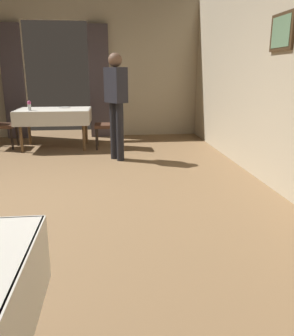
{
  "coord_description": "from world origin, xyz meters",
  "views": [
    {
      "loc": [
        1.12,
        -3.81,
        1.42
      ],
      "look_at": [
        1.55,
        0.17,
        0.3
      ],
      "focal_mm": 36.5,
      "sensor_mm": 36.0,
      "label": 1
    }
  ],
  "objects_px": {
    "dining_table_mid": "(54,114)",
    "flower_vase_mid": "(29,105)",
    "plate_mid_b": "(64,107)",
    "chair_mid_right": "(111,121)",
    "person_waiter_by_doorway": "(116,98)"
  },
  "relations": [
    {
      "from": "chair_mid_right",
      "to": "plate_mid_b",
      "type": "distance_m",
      "value": 1.0
    },
    {
      "from": "chair_mid_right",
      "to": "plate_mid_b",
      "type": "relative_size",
      "value": 4.01
    },
    {
      "from": "chair_mid_right",
      "to": "flower_vase_mid",
      "type": "xyz_separation_m",
      "value": [
        -1.46,
        -0.11,
        0.33
      ]
    },
    {
      "from": "dining_table_mid",
      "to": "chair_mid_right",
      "type": "xyz_separation_m",
      "value": [
        1.07,
        -0.11,
        -0.14
      ]
    },
    {
      "from": "chair_mid_right",
      "to": "flower_vase_mid",
      "type": "relative_size",
      "value": 5.27
    },
    {
      "from": "dining_table_mid",
      "to": "chair_mid_right",
      "type": "bearing_deg",
      "value": -5.95
    },
    {
      "from": "dining_table_mid",
      "to": "plate_mid_b",
      "type": "bearing_deg",
      "value": 55.43
    },
    {
      "from": "plate_mid_b",
      "to": "person_waiter_by_doorway",
      "type": "height_order",
      "value": "person_waiter_by_doorway"
    },
    {
      "from": "flower_vase_mid",
      "to": "person_waiter_by_doorway",
      "type": "relative_size",
      "value": 0.1
    },
    {
      "from": "dining_table_mid",
      "to": "flower_vase_mid",
      "type": "distance_m",
      "value": 0.49
    },
    {
      "from": "flower_vase_mid",
      "to": "plate_mid_b",
      "type": "bearing_deg",
      "value": 39.84
    },
    {
      "from": "flower_vase_mid",
      "to": "plate_mid_b",
      "type": "xyz_separation_m",
      "value": [
        0.56,
        0.47,
        -0.09
      ]
    },
    {
      "from": "plate_mid_b",
      "to": "person_waiter_by_doorway",
      "type": "distance_m",
      "value": 1.68
    },
    {
      "from": "dining_table_mid",
      "to": "flower_vase_mid",
      "type": "height_order",
      "value": "flower_vase_mid"
    },
    {
      "from": "person_waiter_by_doorway",
      "to": "plate_mid_b",
      "type": "bearing_deg",
      "value": 126.95
    }
  ]
}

